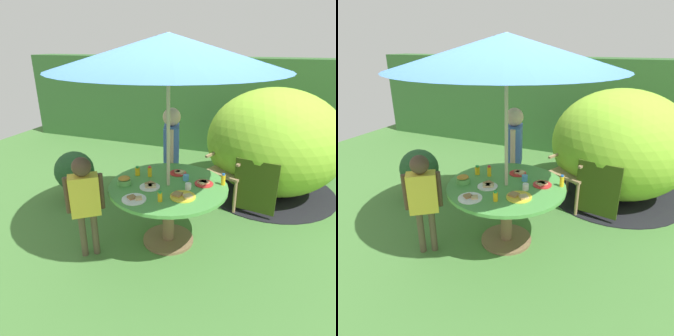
{
  "view_description": "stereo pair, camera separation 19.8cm",
  "coord_description": "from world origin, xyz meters",
  "views": [
    {
      "loc": [
        1.01,
        -2.74,
        2.11
      ],
      "look_at": [
        0.0,
        -0.01,
        0.9
      ],
      "focal_mm": 32.52,
      "sensor_mm": 36.0,
      "label": 1
    },
    {
      "loc": [
        1.19,
        -2.66,
        2.11
      ],
      "look_at": [
        0.0,
        -0.01,
        0.9
      ],
      "focal_mm": 32.52,
      "sensor_mm": 36.0,
      "label": 2
    }
  ],
  "objects": [
    {
      "name": "juice_bottle_near_left",
      "position": [
        -0.42,
        0.12,
        0.75
      ],
      "size": [
        0.06,
        0.06,
        0.11
      ],
      "color": "yellow",
      "rests_on": "garden_table"
    },
    {
      "name": "snack_bowl",
      "position": [
        -0.45,
        -0.14,
        0.74
      ],
      "size": [
        0.15,
        0.15,
        0.09
      ],
      "color": "#66B259",
      "rests_on": "garden_table"
    },
    {
      "name": "potted_plant",
      "position": [
        -1.59,
        0.5,
        0.4
      ],
      "size": [
        0.55,
        0.55,
        0.71
      ],
      "color": "brown",
      "rests_on": "ground_plane"
    },
    {
      "name": "juice_bottle_center_front",
      "position": [
        0.05,
        -0.36,
        0.75
      ],
      "size": [
        0.05,
        0.05,
        0.1
      ],
      "color": "yellow",
      "rests_on": "garden_table"
    },
    {
      "name": "plate_far_right",
      "position": [
        -0.19,
        -0.42,
        0.71
      ],
      "size": [
        0.24,
        0.24,
        0.03
      ],
      "color": "white",
      "rests_on": "garden_table"
    },
    {
      "name": "plate_mid_left",
      "position": [
        0.35,
        0.15,
        0.71
      ],
      "size": [
        0.2,
        0.2,
        0.03
      ],
      "color": "red",
      "rests_on": "garden_table"
    },
    {
      "name": "ground_plane",
      "position": [
        0.0,
        0.0,
        -0.01
      ],
      "size": [
        10.0,
        10.0,
        0.02
      ],
      "primitive_type": "cube",
      "color": "#477A38"
    },
    {
      "name": "plate_front_edge",
      "position": [
        -0.16,
        -0.12,
        0.71
      ],
      "size": [
        0.21,
        0.21,
        0.03
      ],
      "color": "white",
      "rests_on": "garden_table"
    },
    {
      "name": "hedge_backdrop",
      "position": [
        0.0,
        3.47,
        0.92
      ],
      "size": [
        9.0,
        0.7,
        1.84
      ],
      "primitive_type": "cube",
      "color": "#33602D",
      "rests_on": "ground_plane"
    },
    {
      "name": "wooden_chair",
      "position": [
        0.51,
        1.25,
        0.55
      ],
      "size": [
        0.66,
        0.65,
        0.96
      ],
      "rotation": [
        0.0,
        0.0,
        -0.39
      ],
      "color": "tan",
      "rests_on": "ground_plane"
    },
    {
      "name": "cup_far",
      "position": [
        0.23,
        -0.02,
        0.74
      ],
      "size": [
        0.06,
        0.06,
        0.07
      ],
      "primitive_type": "cylinder",
      "color": "white",
      "rests_on": "garden_table"
    },
    {
      "name": "plate_near_right",
      "position": [
        0.23,
        -0.21,
        0.71
      ],
      "size": [
        0.25,
        0.25,
        0.03
      ],
      "color": "yellow",
      "rests_on": "garden_table"
    },
    {
      "name": "dome_tent",
      "position": [
        0.98,
        1.73,
        0.76
      ],
      "size": [
        2.24,
        2.24,
        1.54
      ],
      "rotation": [
        0.0,
        0.0,
        -0.16
      ],
      "color": "#8CC633",
      "rests_on": "ground_plane"
    },
    {
      "name": "plate_far_left",
      "position": [
        0.01,
        0.32,
        0.71
      ],
      "size": [
        0.19,
        0.19,
        0.03
      ],
      "color": "red",
      "rests_on": "garden_table"
    },
    {
      "name": "cup_near",
      "position": [
        0.14,
        0.18,
        0.73
      ],
      "size": [
        0.06,
        0.06,
        0.07
      ],
      "primitive_type": "cylinder",
      "color": "#4C99D8",
      "rests_on": "garden_table"
    },
    {
      "name": "juice_bottle_mid_right",
      "position": [
        -0.27,
        0.14,
        0.76
      ],
      "size": [
        0.05,
        0.05,
        0.12
      ],
      "color": "yellow",
      "rests_on": "garden_table"
    },
    {
      "name": "patio_umbrella",
      "position": [
        0.0,
        0.0,
        2.03
      ],
      "size": [
        2.2,
        2.2,
        2.19
      ],
      "color": "#B7AD8C",
      "rests_on": "ground_plane"
    },
    {
      "name": "juice_bottle_center_back",
      "position": [
        0.54,
        0.21,
        0.76
      ],
      "size": [
        0.05,
        0.05,
        0.13
      ],
      "color": "yellow",
      "rests_on": "garden_table"
    },
    {
      "name": "child_in_yellow_shirt",
      "position": [
        -0.69,
        -0.52,
        0.71
      ],
      "size": [
        0.32,
        0.3,
        1.11
      ],
      "rotation": [
        0.0,
        0.0,
        0.64
      ],
      "color": "brown",
      "rests_on": "ground_plane"
    },
    {
      "name": "child_in_blue_shirt",
      "position": [
        -0.26,
        0.83,
        0.86
      ],
      "size": [
        0.29,
        0.44,
        1.35
      ],
      "rotation": [
        0.0,
        0.0,
        -1.27
      ],
      "color": "brown",
      "rests_on": "ground_plane"
    },
    {
      "name": "garden_table",
      "position": [
        0.0,
        0.0,
        0.55
      ],
      "size": [
        1.26,
        1.26,
        0.7
      ],
      "color": "brown",
      "rests_on": "ground_plane"
    }
  ]
}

